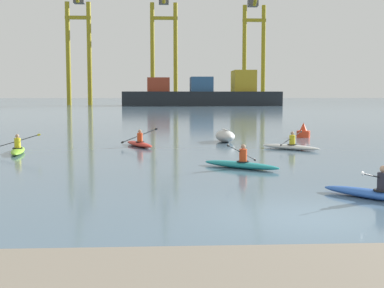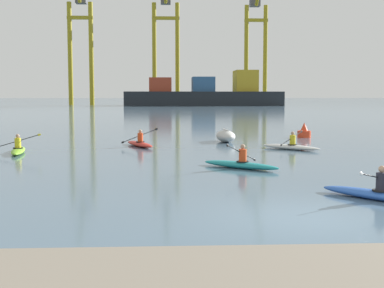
{
  "view_description": "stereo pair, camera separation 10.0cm",
  "coord_description": "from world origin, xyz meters",
  "px_view_note": "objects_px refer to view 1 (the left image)",
  "views": [
    {
      "loc": [
        -3.43,
        -11.81,
        2.88
      ],
      "look_at": [
        -2.14,
        12.1,
        0.6
      ],
      "focal_mm": 48.86,
      "sensor_mm": 36.0,
      "label": 1
    },
    {
      "loc": [
        -3.33,
        -11.82,
        2.88
      ],
      "look_at": [
        -2.14,
        12.1,
        0.6
      ],
      "focal_mm": 48.86,
      "sensor_mm": 36.0,
      "label": 2
    }
  ],
  "objects_px": {
    "channel_buoy": "(303,132)",
    "capsized_dinghy": "(225,136)",
    "gantry_crane_east_mid": "(254,38)",
    "kayak_teal": "(241,164)",
    "container_barge": "(203,95)",
    "gantry_crane_west": "(78,37)",
    "gantry_crane_west_mid": "(164,37)",
    "kayak_red": "(139,143)",
    "kayak_blue": "(379,193)",
    "kayak_lime": "(18,150)",
    "kayak_white": "(291,146)"
  },
  "relations": [
    {
      "from": "gantry_crane_west",
      "to": "gantry_crane_east_mid",
      "type": "relative_size",
      "value": 0.97
    },
    {
      "from": "kayak_teal",
      "to": "channel_buoy",
      "type": "bearing_deg",
      "value": 66.17
    },
    {
      "from": "gantry_crane_east_mid",
      "to": "kayak_teal",
      "type": "xyz_separation_m",
      "value": [
        -22.91,
        -129.58,
        -18.64
      ]
    },
    {
      "from": "channel_buoy",
      "to": "capsized_dinghy",
      "type": "bearing_deg",
      "value": -152.44
    },
    {
      "from": "gantry_crane_west",
      "to": "kayak_teal",
      "type": "xyz_separation_m",
      "value": [
        25.42,
        -120.87,
        -17.89
      ]
    },
    {
      "from": "gantry_crane_east_mid",
      "to": "kayak_red",
      "type": "height_order",
      "value": "gantry_crane_east_mid"
    },
    {
      "from": "kayak_teal",
      "to": "kayak_red",
      "type": "height_order",
      "value": "kayak_teal"
    },
    {
      "from": "kayak_blue",
      "to": "kayak_white",
      "type": "xyz_separation_m",
      "value": [
        0.73,
        13.03,
        -0.0
      ]
    },
    {
      "from": "gantry_crane_east_mid",
      "to": "kayak_blue",
      "type": "relative_size",
      "value": 12.95
    },
    {
      "from": "gantry_crane_west_mid",
      "to": "kayak_white",
      "type": "relative_size",
      "value": 13.41
    },
    {
      "from": "channel_buoy",
      "to": "kayak_red",
      "type": "height_order",
      "value": "kayak_red"
    },
    {
      "from": "gantry_crane_west",
      "to": "kayak_white",
      "type": "height_order",
      "value": "gantry_crane_west"
    },
    {
      "from": "gantry_crane_west_mid",
      "to": "kayak_lime",
      "type": "xyz_separation_m",
      "value": [
        -7.32,
        -124.08,
        -18.88
      ]
    },
    {
      "from": "container_barge",
      "to": "gantry_crane_west",
      "type": "distance_m",
      "value": 36.46
    },
    {
      "from": "channel_buoy",
      "to": "kayak_blue",
      "type": "relative_size",
      "value": 0.34
    },
    {
      "from": "gantry_crane_west",
      "to": "gantry_crane_west_mid",
      "type": "relative_size",
      "value": 0.98
    },
    {
      "from": "gantry_crane_east_mid",
      "to": "capsized_dinghy",
      "type": "bearing_deg",
      "value": -100.64
    },
    {
      "from": "container_barge",
      "to": "gantry_crane_east_mid",
      "type": "distance_m",
      "value": 26.99
    },
    {
      "from": "gantry_crane_east_mid",
      "to": "kayak_lime",
      "type": "height_order",
      "value": "gantry_crane_east_mid"
    },
    {
      "from": "container_barge",
      "to": "kayak_blue",
      "type": "distance_m",
      "value": 121.03
    },
    {
      "from": "gantry_crane_west_mid",
      "to": "kayak_white",
      "type": "xyz_separation_m",
      "value": [
        6.46,
        -123.04,
        -18.88
      ]
    },
    {
      "from": "container_barge",
      "to": "kayak_teal",
      "type": "xyz_separation_m",
      "value": [
        -7.11,
        -114.65,
        -2.64
      ]
    },
    {
      "from": "channel_buoy",
      "to": "kayak_red",
      "type": "xyz_separation_m",
      "value": [
        -10.71,
        -5.58,
        -0.19
      ]
    },
    {
      "from": "channel_buoy",
      "to": "kayak_red",
      "type": "bearing_deg",
      "value": -152.47
    },
    {
      "from": "container_barge",
      "to": "kayak_red",
      "type": "height_order",
      "value": "container_barge"
    },
    {
      "from": "kayak_blue",
      "to": "kayak_lime",
      "type": "height_order",
      "value": "kayak_lime"
    },
    {
      "from": "kayak_blue",
      "to": "kayak_lime",
      "type": "distance_m",
      "value": 17.72
    },
    {
      "from": "gantry_crane_east_mid",
      "to": "kayak_lime",
      "type": "bearing_deg",
      "value": -104.95
    },
    {
      "from": "channel_buoy",
      "to": "kayak_teal",
      "type": "distance_m",
      "value": 15.7
    },
    {
      "from": "container_barge",
      "to": "gantry_crane_west",
      "type": "bearing_deg",
      "value": 169.19
    },
    {
      "from": "gantry_crane_west",
      "to": "kayak_red",
      "type": "height_order",
      "value": "gantry_crane_west"
    },
    {
      "from": "kayak_teal",
      "to": "gantry_crane_west_mid",
      "type": "bearing_deg",
      "value": 91.25
    },
    {
      "from": "channel_buoy",
      "to": "kayak_teal",
      "type": "xyz_separation_m",
      "value": [
        -6.34,
        -14.36,
        -0.19
      ]
    },
    {
      "from": "channel_buoy",
      "to": "kayak_blue",
      "type": "distance_m",
      "value": 20.93
    },
    {
      "from": "capsized_dinghy",
      "to": "kayak_white",
      "type": "height_order",
      "value": "kayak_white"
    },
    {
      "from": "channel_buoy",
      "to": "kayak_lime",
      "type": "bearing_deg",
      "value": -152.35
    },
    {
      "from": "gantry_crane_west_mid",
      "to": "kayak_blue",
      "type": "relative_size",
      "value": 12.84
    },
    {
      "from": "gantry_crane_west_mid",
      "to": "kayak_red",
      "type": "relative_size",
      "value": 11.42
    },
    {
      "from": "kayak_blue",
      "to": "capsized_dinghy",
      "type": "bearing_deg",
      "value": 97.0
    },
    {
      "from": "capsized_dinghy",
      "to": "kayak_blue",
      "type": "distance_m",
      "value": 17.84
    },
    {
      "from": "gantry_crane_east_mid",
      "to": "gantry_crane_west_mid",
      "type": "bearing_deg",
      "value": 179.51
    },
    {
      "from": "kayak_blue",
      "to": "gantry_crane_west",
      "type": "bearing_deg",
      "value": 102.55
    },
    {
      "from": "gantry_crane_west",
      "to": "kayak_white",
      "type": "distance_m",
      "value": 119.1
    },
    {
      "from": "kayak_teal",
      "to": "kayak_red",
      "type": "xyz_separation_m",
      "value": [
        -4.37,
        8.78,
        -0.0
      ]
    },
    {
      "from": "channel_buoy",
      "to": "kayak_white",
      "type": "xyz_separation_m",
      "value": [
        -2.72,
        -7.6,
        -0.19
      ]
    },
    {
      "from": "container_barge",
      "to": "capsized_dinghy",
      "type": "relative_size",
      "value": 14.99
    },
    {
      "from": "gantry_crane_west_mid",
      "to": "kayak_blue",
      "type": "bearing_deg",
      "value": -87.59
    },
    {
      "from": "capsized_dinghy",
      "to": "kayak_blue",
      "type": "bearing_deg",
      "value": -83.0
    },
    {
      "from": "gantry_crane_west",
      "to": "gantry_crane_west_mid",
      "type": "distance_m",
      "value": 24.3
    },
    {
      "from": "container_barge",
      "to": "kayak_lime",
      "type": "distance_m",
      "value": 110.33
    }
  ]
}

